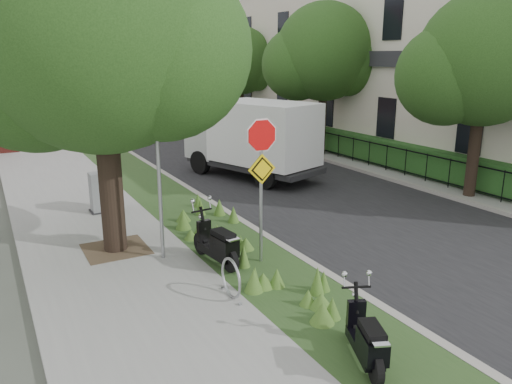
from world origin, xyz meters
TOP-DOWN VIEW (x-y plane):
  - ground at (0.00, 0.00)m, footprint 120.00×120.00m
  - sidewalk_near at (-4.25, 10.00)m, footprint 3.50×60.00m
  - verge at (-1.50, 10.00)m, footprint 2.00×60.00m
  - kerb_near at (-0.50, 10.00)m, footprint 0.20×60.00m
  - road at (3.00, 10.00)m, footprint 7.00×60.00m
  - kerb_far at (6.50, 10.00)m, footprint 0.20×60.00m
  - footpath_far at (8.20, 10.00)m, footprint 3.20×60.00m
  - street_tree_main at (-4.08, 2.86)m, footprint 6.21×5.54m
  - bare_post at (-3.20, 1.80)m, footprint 0.08×0.08m
  - bike_hoop at (-2.70, -0.60)m, footprint 0.06×0.78m
  - sign_assembly at (-1.40, 0.58)m, footprint 0.94×0.08m
  - fence_far at (7.20, 10.00)m, footprint 0.04×24.00m
  - hedge_far at (7.90, 10.00)m, footprint 1.00×24.00m
  - terrace_houses at (11.49, 10.00)m, footprint 7.40×26.40m
  - far_tree_a at (6.94, 2.05)m, footprint 4.60×4.10m
  - far_tree_b at (6.94, 10.05)m, footprint 4.83×4.31m
  - far_tree_c at (6.94, 18.04)m, footprint 4.37×3.89m
  - scooter_near at (-2.28, 0.82)m, footprint 0.48×1.69m
  - scooter_far at (-1.94, -3.46)m, footprint 0.73×1.44m
  - box_truck at (2.35, 7.87)m, footprint 3.65×5.72m
  - utility_cabinet at (-3.54, 5.92)m, footprint 0.85×0.57m

SIDE VIEW (x-z plane):
  - ground at x=0.00m, z-range 0.00..0.00m
  - road at x=3.00m, z-range 0.00..0.01m
  - sidewalk_near at x=-4.25m, z-range 0.00..0.12m
  - verge at x=-1.50m, z-range 0.00..0.12m
  - footpath_far at x=8.20m, z-range 0.00..0.12m
  - kerb_near at x=-0.50m, z-range 0.00..0.13m
  - kerb_far at x=6.50m, z-range 0.00..0.13m
  - scooter_far at x=-1.94m, z-range 0.11..0.83m
  - bike_hoop at x=-2.70m, z-range 0.11..0.88m
  - scooter_near at x=-2.28m, z-range 0.11..0.91m
  - utility_cabinet at x=-3.54m, z-range 0.10..1.22m
  - fence_far at x=7.20m, z-range 0.17..1.17m
  - hedge_far at x=7.90m, z-range 0.12..1.22m
  - box_truck at x=2.35m, z-range 0.37..2.79m
  - bare_post at x=-3.20m, z-range 0.12..4.12m
  - sign_assembly at x=-1.40m, z-range 0.72..3.94m
  - far_tree_c at x=6.94m, z-range 0.99..6.92m
  - far_tree_a at x=6.94m, z-range 1.02..7.24m
  - terrace_houses at x=11.49m, z-range 0.06..8.26m
  - far_tree_b at x=6.94m, z-range 1.09..7.65m
  - street_tree_main at x=-4.08m, z-range 0.97..8.63m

